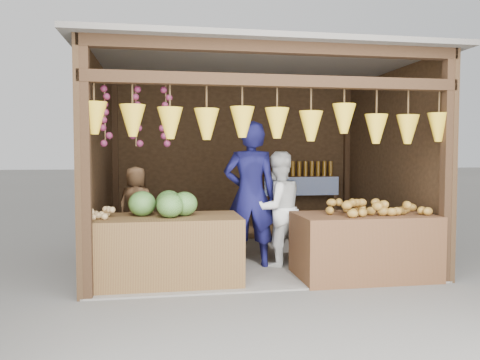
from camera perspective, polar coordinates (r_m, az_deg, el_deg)
name	(u,v)px	position (r m, az deg, el deg)	size (l,w,h in m)	color
ground	(252,260)	(6.47, 1.44, -9.71)	(80.00, 80.00, 0.00)	#514F49
stall_structure	(250,137)	(6.27, 1.24, 5.21)	(4.30, 3.30, 2.66)	slate
back_shelf	(299,188)	(7.83, 7.25, -1.03)	(1.25, 0.32, 1.32)	#382314
counter_left	(165,250)	(5.34, -9.18, -8.40)	(1.68, 0.85, 0.75)	#4F311A
counter_right	(364,246)	(5.70, 14.83, -7.75)	(1.57, 0.85, 0.75)	#51311B
stool	(137,252)	(6.45, -12.47, -8.62)	(0.28, 0.28, 0.27)	black
man_standing	(250,195)	(5.92, 1.26, -1.84)	(0.68, 0.44, 1.85)	#131246
woman_standing	(278,209)	(6.03, 4.60, -3.54)	(0.72, 0.56, 1.48)	white
vendor_seated	(136,205)	(6.35, -12.54, -2.96)	(0.50, 0.32, 1.01)	brown
melon_pile	(162,202)	(5.29, -9.55, -2.63)	(1.00, 0.50, 0.32)	#255015
tanfruit_pile	(102,213)	(5.22, -16.51, -3.84)	(0.34, 0.40, 0.13)	tan
mango_pile	(375,205)	(5.62, 16.10, -2.94)	(1.40, 0.64, 0.22)	#C04219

